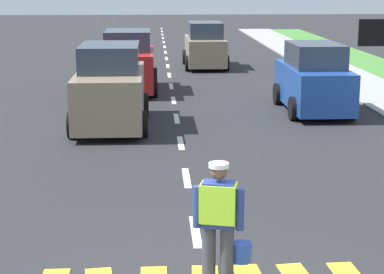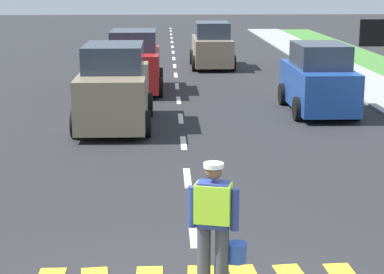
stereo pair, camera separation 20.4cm
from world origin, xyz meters
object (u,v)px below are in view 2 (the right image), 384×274
road_worker (215,218)px  car_oncoming_lead (114,88)px  car_parked_far (318,80)px  car_oncoming_second (134,63)px  car_outgoing_far (212,46)px

road_worker → car_oncoming_lead: (-2.01, 10.04, 0.10)m
car_parked_far → car_oncoming_lead: bearing=-163.6°
car_parked_far → car_oncoming_second: car_oncoming_second is taller
car_oncoming_lead → car_oncoming_second: 5.88m
car_oncoming_second → car_outgoing_far: 7.28m
car_oncoming_lead → car_outgoing_far: (3.48, 12.41, -0.09)m
car_parked_far → car_oncoming_second: (-5.68, 4.13, 0.04)m
car_oncoming_lead → car_parked_far: (5.95, 1.75, -0.07)m
road_worker → car_oncoming_lead: size_ratio=0.38×
car_outgoing_far → car_oncoming_second: bearing=-116.2°
car_oncoming_lead → road_worker: bearing=-78.7°
road_worker → car_outgoing_far: 22.50m
road_worker → car_parked_far: car_parked_far is taller
car_oncoming_second → car_outgoing_far: car_oncoming_second is taller
road_worker → car_outgoing_far: (1.48, 22.45, 0.01)m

